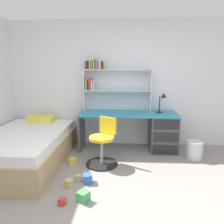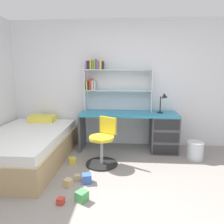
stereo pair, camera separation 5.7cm
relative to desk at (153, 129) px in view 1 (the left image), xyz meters
The scene contains 14 objects.
ground_plane 2.15m from the desk, 106.52° to the right, with size 5.59×5.70×0.02m, color gray.
room_shell 2.14m from the desk, 154.55° to the right, with size 5.59×5.70×2.53m.
desk is the anchor object (origin of this frame).
bookshelf_hutch 1.32m from the desk, 168.26° to the left, with size 1.33×0.22×1.02m.
desk_lamp 0.60m from the desk, ahead, with size 0.20×0.16×0.38m.
swivel_chair 1.16m from the desk, 142.09° to the right, with size 0.52×0.52×0.78m.
bed_platform 2.34m from the desk, 162.28° to the right, with size 1.30×2.06×0.64m.
waste_bin 0.83m from the desk, 30.61° to the right, with size 0.28×0.28×0.32m, color silver.
toy_block_yellow_0 1.65m from the desk, 152.42° to the right, with size 0.11×0.11×0.11m, color gold.
toy_block_red_1 2.27m from the desk, 124.84° to the right, with size 0.08×0.08×0.08m, color red.
toy_block_natural_2 1.98m from the desk, 131.95° to the right, with size 0.10×0.10×0.10m, color tan.
toy_block_green_3 2.08m from the desk, 120.72° to the right, with size 0.12×0.12×0.12m, color #479E51.
toy_block_blue_4 1.74m from the desk, 128.70° to the right, with size 0.12×0.12×0.12m, color #3860B7.
toy_block_natural_5 1.80m from the desk, 133.57° to the right, with size 0.08×0.08×0.08m, color tan.
Camera 1 is at (0.03, -2.00, 1.53)m, focal length 34.07 mm.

